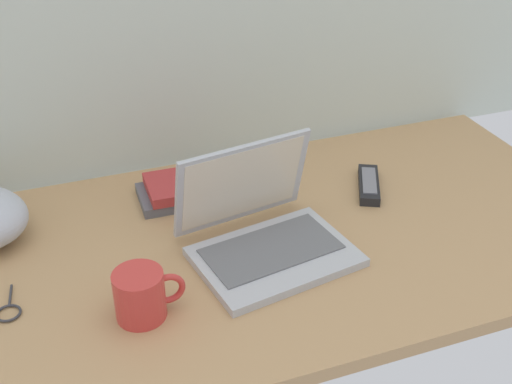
{
  "coord_description": "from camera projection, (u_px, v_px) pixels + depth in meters",
  "views": [
    {
      "loc": [
        -0.38,
        -1.07,
        0.85
      ],
      "look_at": [
        0.01,
        0.0,
        0.15
      ],
      "focal_mm": 46.35,
      "sensor_mm": 36.0,
      "label": 1
    }
  ],
  "objects": [
    {
      "name": "remote_control_near",
      "position": [
        369.0,
        184.0,
        1.57
      ],
      "size": [
        0.11,
        0.16,
        0.02
      ],
      "color": "black",
      "rests_on": "desk"
    },
    {
      "name": "book_stack",
      "position": [
        183.0,
        189.0,
        1.53
      ],
      "size": [
        0.21,
        0.13,
        0.05
      ],
      "color": "#595960",
      "rests_on": "desk"
    },
    {
      "name": "coffee_mug",
      "position": [
        141.0,
        294.0,
        1.17
      ],
      "size": [
        0.13,
        0.09,
        0.09
      ],
      "color": "red",
      "rests_on": "desk"
    },
    {
      "name": "desk",
      "position": [
        251.0,
        247.0,
        1.4
      ],
      "size": [
        1.6,
        0.76,
        0.03
      ],
      "color": "tan",
      "rests_on": "ground"
    },
    {
      "name": "laptop",
      "position": [
        264.0,
        231.0,
        1.35
      ],
      "size": [
        0.35,
        0.32,
        0.21
      ],
      "color": "#B2B5BA",
      "rests_on": "desk"
    }
  ]
}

